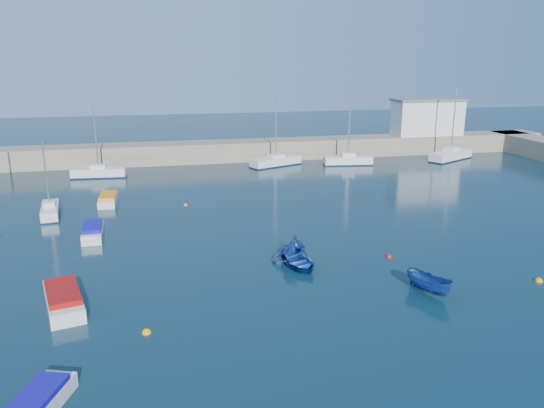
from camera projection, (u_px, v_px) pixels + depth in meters
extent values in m
plane|color=#0C2937|center=(337.00, 308.00, 30.04)|extent=(220.00, 220.00, 0.00)
cube|color=gray|center=(226.00, 151.00, 72.96)|extent=(96.00, 4.50, 2.60)
cube|color=silver|center=(427.00, 118.00, 78.25)|extent=(10.00, 4.00, 5.00)
cube|color=silver|center=(50.00, 211.00, 47.28)|extent=(2.04, 5.16, 0.98)
cylinder|color=#B7BABC|center=(46.00, 174.00, 46.38)|extent=(0.15, 0.15, 5.77)
cube|color=silver|center=(99.00, 173.00, 62.68)|extent=(6.36, 2.27, 1.12)
cylinder|color=#B7BABC|center=(96.00, 138.00, 61.58)|extent=(0.17, 0.17, 7.17)
cube|color=silver|center=(276.00, 162.00, 69.38)|extent=(7.30, 4.67, 1.12)
cylinder|color=#B7BABC|center=(276.00, 126.00, 68.14)|extent=(0.16, 0.16, 8.16)
cube|color=silver|center=(348.00, 160.00, 70.02)|extent=(6.49, 2.57, 1.16)
cylinder|color=#B7BABC|center=(349.00, 129.00, 68.90)|extent=(0.17, 0.17, 7.27)
cube|color=silver|center=(451.00, 155.00, 73.38)|extent=(7.72, 5.49, 1.23)
cylinder|color=#B7BABC|center=(454.00, 119.00, 72.05)|extent=(0.18, 0.18, 8.76)
cube|color=silver|center=(64.00, 301.00, 29.98)|extent=(2.97, 5.40, 0.84)
cube|color=#970D0A|center=(63.00, 292.00, 29.83)|extent=(2.57, 4.14, 0.31)
cube|color=silver|center=(93.00, 233.00, 41.82)|extent=(1.62, 4.26, 0.75)
cube|color=#120D97|center=(92.00, 226.00, 41.68)|extent=(1.51, 3.20, 0.28)
cube|color=silver|center=(108.00, 200.00, 51.55)|extent=(1.70, 4.53, 0.67)
cube|color=orange|center=(108.00, 195.00, 51.42)|extent=(1.59, 3.41, 0.25)
cube|color=silver|center=(37.00, 407.00, 21.03)|extent=(2.70, 4.25, 0.68)
cube|color=#120D97|center=(35.00, 397.00, 20.90)|extent=(2.29, 3.29, 0.26)
imported|color=navy|center=(299.00, 263.00, 35.69)|extent=(3.36, 4.02, 0.72)
imported|color=navy|center=(294.00, 249.00, 36.62)|extent=(4.35, 4.56, 1.87)
imported|color=navy|center=(429.00, 284.00, 31.80)|extent=(2.41, 3.46, 1.25)
sphere|color=orange|center=(147.00, 333.00, 27.34)|extent=(0.48, 0.48, 0.48)
sphere|color=#BA0D13|center=(389.00, 257.00, 37.70)|extent=(0.45, 0.45, 0.45)
sphere|color=orange|center=(539.00, 281.00, 33.63)|extent=(0.49, 0.49, 0.49)
sphere|color=orange|center=(186.00, 205.00, 50.93)|extent=(0.38, 0.38, 0.38)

